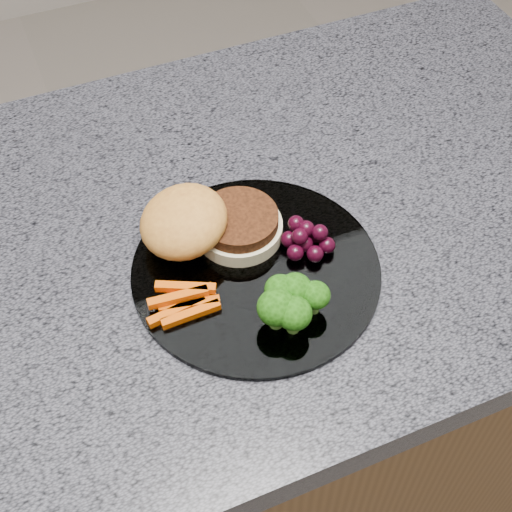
{
  "coord_description": "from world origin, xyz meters",
  "views": [
    {
      "loc": [
        -0.1,
        -0.5,
        1.49
      ],
      "look_at": [
        0.07,
        -0.08,
        0.93
      ],
      "focal_mm": 50.0,
      "sensor_mm": 36.0,
      "label": 1
    }
  ],
  "objects_px": {
    "grape_bunch": "(307,238)",
    "burger": "(204,226)",
    "island_cabinet": "(194,429)",
    "plate": "(256,270)"
  },
  "relations": [
    {
      "from": "plate",
      "to": "grape_bunch",
      "type": "xyz_separation_m",
      "value": [
        0.06,
        0.01,
        0.02
      ]
    },
    {
      "from": "burger",
      "to": "grape_bunch",
      "type": "bearing_deg",
      "value": -30.14
    },
    {
      "from": "burger",
      "to": "island_cabinet",
      "type": "bearing_deg",
      "value": 148.94
    },
    {
      "from": "island_cabinet",
      "to": "plate",
      "type": "distance_m",
      "value": 0.49
    },
    {
      "from": "island_cabinet",
      "to": "grape_bunch",
      "type": "xyz_separation_m",
      "value": [
        0.13,
        -0.07,
        0.49
      ]
    },
    {
      "from": "burger",
      "to": "grape_bunch",
      "type": "height_order",
      "value": "burger"
    },
    {
      "from": "grape_bunch",
      "to": "burger",
      "type": "bearing_deg",
      "value": 151.6
    },
    {
      "from": "plate",
      "to": "grape_bunch",
      "type": "relative_size",
      "value": 4.72
    },
    {
      "from": "plate",
      "to": "grape_bunch",
      "type": "height_order",
      "value": "grape_bunch"
    },
    {
      "from": "plate",
      "to": "grape_bunch",
      "type": "distance_m",
      "value": 0.06
    }
  ]
}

